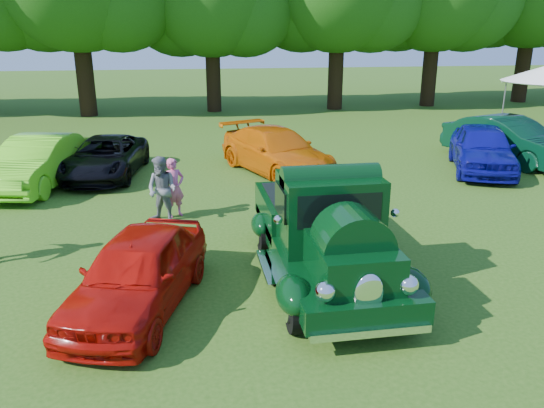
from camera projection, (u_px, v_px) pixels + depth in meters
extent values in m
plane|color=#295012|center=(296.00, 298.00, 9.38)|extent=(120.00, 120.00, 0.00)
cylinder|color=black|center=(296.00, 307.00, 8.25)|extent=(0.25, 0.83, 0.83)
cylinder|color=black|center=(408.00, 298.00, 8.54)|extent=(0.25, 0.83, 0.83)
cylinder|color=black|center=(264.00, 233.00, 11.23)|extent=(0.25, 0.83, 0.83)
cylinder|color=black|center=(349.00, 228.00, 11.53)|extent=(0.25, 0.83, 0.83)
cube|color=black|center=(326.00, 251.00, 9.91)|extent=(1.92, 5.03, 0.38)
cube|color=black|center=(351.00, 262.00, 8.36)|extent=(1.23, 1.62, 0.69)
cube|color=black|center=(329.00, 212.00, 9.52)|extent=(1.75, 1.29, 1.34)
cube|color=black|center=(339.00, 210.00, 8.87)|extent=(1.45, 0.07, 0.58)
cube|color=black|center=(307.00, 209.00, 11.25)|extent=(1.92, 2.29, 0.65)
cube|color=black|center=(308.00, 195.00, 11.15)|extent=(1.66, 2.01, 0.06)
ellipsoid|color=black|center=(294.00, 295.00, 8.17)|extent=(0.55, 0.96, 0.55)
ellipsoid|color=black|center=(411.00, 285.00, 8.48)|extent=(0.55, 0.96, 0.55)
ellipsoid|color=black|center=(261.00, 225.00, 11.16)|extent=(0.43, 0.81, 0.47)
ellipsoid|color=black|center=(352.00, 219.00, 11.47)|extent=(0.43, 0.81, 0.47)
ellipsoid|color=white|center=(369.00, 295.00, 7.61)|extent=(0.45, 0.14, 0.67)
sphere|color=white|center=(325.00, 291.00, 7.57)|extent=(0.31, 0.31, 0.31)
sphere|color=white|center=(408.00, 285.00, 7.76)|extent=(0.31, 0.31, 0.31)
cube|color=white|center=(371.00, 332.00, 7.62)|extent=(1.81, 0.12, 0.12)
cube|color=white|center=(296.00, 212.00, 12.47)|extent=(1.81, 0.12, 0.12)
imported|color=#AA0D07|center=(138.00, 272.00, 8.86)|extent=(2.68, 4.18, 1.32)
imported|color=#5FD91C|center=(38.00, 162.00, 15.83)|extent=(2.51, 4.83, 1.52)
imported|color=black|center=(105.00, 157.00, 17.06)|extent=(2.69, 4.77, 1.26)
imported|color=#CB5B07|center=(276.00, 151.00, 17.48)|extent=(3.80, 5.41, 1.45)
imported|color=#0B0B7E|center=(482.00, 148.00, 17.65)|extent=(3.44, 4.92, 1.56)
imported|color=black|center=(509.00, 140.00, 18.88)|extent=(3.25, 5.15, 1.60)
imported|color=#D6588A|center=(174.00, 188.00, 13.31)|extent=(0.65, 0.58, 1.50)
imported|color=slate|center=(162.00, 190.00, 12.90)|extent=(1.00, 0.95, 1.64)
cylinder|color=slate|center=(503.00, 109.00, 23.63)|extent=(0.06, 0.06, 2.36)
cylinder|color=black|center=(85.00, 73.00, 28.80)|extent=(0.92, 0.92, 4.62)
cylinder|color=black|center=(213.00, 75.00, 30.52)|extent=(0.83, 0.83, 4.17)
cylinder|color=black|center=(336.00, 71.00, 31.36)|extent=(0.89, 0.89, 4.46)
cylinder|color=black|center=(430.00, 69.00, 32.77)|extent=(0.89, 0.89, 4.46)
cylinder|color=black|center=(523.00, 66.00, 34.64)|extent=(0.93, 0.93, 4.67)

